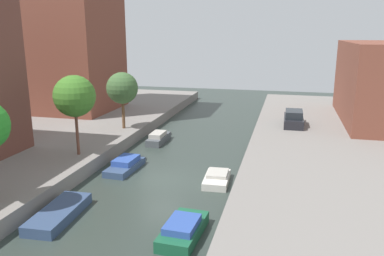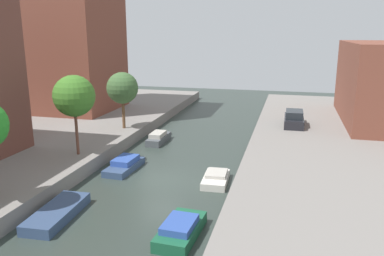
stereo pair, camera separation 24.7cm
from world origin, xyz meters
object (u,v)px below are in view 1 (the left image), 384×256
Objects in this scene: street_tree_2 at (75,96)px; moored_boat_right_2 at (183,230)px; apartment_tower_far at (65,19)px; moored_boat_left_4 at (158,138)px; parked_car at (294,119)px; moored_boat_right_3 at (217,178)px; moored_boat_left_2 at (59,213)px; moored_boat_left_3 at (125,165)px; street_tree_3 at (122,88)px.

street_tree_2 is 1.53× the size of moored_boat_right_2.
moored_boat_right_2 is (19.27, -22.48, -10.48)m from apartment_tower_far.
street_tree_2 reaches higher than moored_boat_left_4.
apartment_tower_far is 3.47× the size of street_tree_2.
parked_car is (15.00, 12.81, -3.60)m from street_tree_2.
moored_boat_left_2 is at bearing -136.05° from moored_boat_right_3.
moored_boat_left_4 is 10.46m from moored_boat_right_3.
moored_boat_left_2 is 9.97m from moored_boat_right_3.
moored_boat_left_3 is at bearing 128.92° from moored_boat_right_2.
apartment_tower_far is 13.21m from street_tree_3.
street_tree_3 is at bearing 122.23° from moored_boat_right_2.
moored_boat_left_2 is at bearing -67.90° from street_tree_2.
moored_boat_left_2 is at bearing -93.08° from moored_boat_left_3.
parked_car is 21.12m from moored_boat_right_2.
moored_boat_left_2 is (-12.00, -20.18, -1.33)m from parked_car.
moored_boat_left_3 is at bearing -90.27° from moored_boat_left_4.
moored_boat_right_2 is at bearing -104.13° from parked_car.
moored_boat_left_2 is (12.42, -22.22, -10.59)m from apartment_tower_far.
apartment_tower_far reaches higher than street_tree_3.
apartment_tower_far is 4.58× the size of parked_car.
moored_boat_left_4 is 0.95× the size of moored_boat_right_2.
parked_car is at bearing 24.44° from moored_boat_left_4.
moored_boat_left_2 is 1.46× the size of moored_boat_right_3.
parked_car is at bearing 47.09° from moored_boat_left_3.
moored_boat_right_2 is at bearing -67.13° from moored_boat_left_4.
moored_boat_left_3 reaches higher than moored_boat_left_2.
street_tree_3 is 1.63× the size of moored_boat_right_3.
moored_boat_left_3 is at bearing 173.30° from moored_boat_right_3.
moored_boat_right_3 is (0.32, 7.18, -0.10)m from moored_boat_right_2.
street_tree_2 reaches higher than parked_car.
street_tree_2 is 5.95m from moored_boat_left_3.
apartment_tower_far is at bearing 130.60° from moored_boat_right_2.
moored_boat_left_4 is at bearing 112.87° from moored_boat_right_2.
moored_boat_right_2 reaches higher than moored_boat_left_3.
street_tree_2 is 1.32× the size of parked_car.
apartment_tower_far is 6.35× the size of moored_boat_right_3.
street_tree_3 is 18.95m from moored_boat_right_2.
parked_car reaches higher than moored_boat_left_3.
parked_car reaches higher than moored_boat_right_2.
moored_boat_right_2 is (6.41, -15.19, -0.01)m from moored_boat_left_4.
moored_boat_left_4 is (3.44, 7.56, -4.81)m from street_tree_2.
moored_boat_left_3 is (3.41, -7.64, -4.30)m from street_tree_3.
street_tree_2 reaches higher than street_tree_3.
moored_boat_right_2 is at bearing -37.77° from street_tree_2.
moored_boat_left_3 is at bearing -48.51° from apartment_tower_far.
moored_boat_left_2 is at bearing -60.80° from apartment_tower_far.
parked_car is 1.39× the size of moored_boat_right_3.
parked_car is 1.16× the size of moored_boat_right_2.
moored_boat_right_3 is at bearing -49.97° from moored_boat_left_4.
street_tree_3 is 1.12× the size of moored_boat_left_2.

